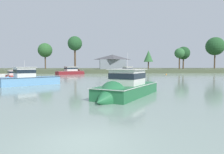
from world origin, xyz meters
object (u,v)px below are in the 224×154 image
at_px(cruiser_skyblue, 24,81).
at_px(cruiser_red, 12,77).
at_px(cruiser_green, 124,91).
at_px(mooring_buoy_orange, 166,74).
at_px(cruiser_maroon, 73,72).
at_px(cruiser_cream, 128,73).

xyz_separation_m(cruiser_skyblue, cruiser_red, (-7.26, 14.50, -0.14)).
height_order(cruiser_skyblue, cruiser_green, cruiser_green).
relative_size(cruiser_skyblue, mooring_buoy_orange, 20.00).
relative_size(cruiser_red, mooring_buoy_orange, 13.79).
bearing_deg(cruiser_skyblue, cruiser_green, -43.30).
relative_size(cruiser_skyblue, cruiser_green, 0.92).
xyz_separation_m(cruiser_skyblue, cruiser_green, (13.38, -12.61, -0.01)).
xyz_separation_m(cruiser_green, mooring_buoy_orange, (20.94, 45.60, -0.50)).
bearing_deg(cruiser_maroon, cruiser_green, -78.78).
height_order(cruiser_cream, cruiser_maroon, cruiser_cream).
bearing_deg(cruiser_green, cruiser_cream, 79.91).
height_order(cruiser_green, cruiser_red, cruiser_green).
distance_m(cruiser_cream, cruiser_maroon, 19.76).
xyz_separation_m(cruiser_green, cruiser_maroon, (-9.92, 50.02, 0.05)).
bearing_deg(cruiser_maroon, cruiser_skyblue, -95.28).
distance_m(cruiser_green, cruiser_maroon, 50.99).
bearing_deg(mooring_buoy_orange, cruiser_green, -114.66).
height_order(cruiser_green, mooring_buoy_orange, cruiser_green).
distance_m(cruiser_green, cruiser_red, 34.07).
distance_m(cruiser_skyblue, cruiser_green, 18.38).
bearing_deg(cruiser_cream, cruiser_skyblue, -126.80).
relative_size(cruiser_cream, cruiser_maroon, 0.88).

